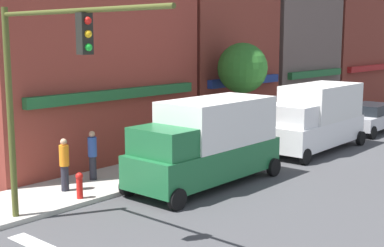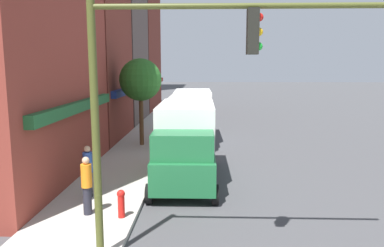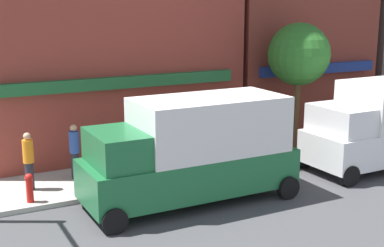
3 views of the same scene
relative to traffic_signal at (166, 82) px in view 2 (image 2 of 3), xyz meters
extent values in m
cube|color=#1E592D|center=(6.09, 4.03, -1.23)|extent=(8.31, 0.30, 0.40)
cube|color=maroon|center=(14.60, 6.68, 0.97)|extent=(6.78, 5.00, 10.39)
cube|color=navy|center=(14.60, 4.03, -1.23)|extent=(5.76, 0.30, 0.40)
cube|color=brown|center=(22.02, 6.68, 3.50)|extent=(7.25, 5.00, 15.46)
cube|color=#1E592D|center=(22.02, 4.03, -1.23)|extent=(6.16, 0.30, 0.40)
cube|color=maroon|center=(30.58, 6.68, 1.70)|extent=(9.24, 5.00, 11.85)
cube|color=maroon|center=(30.58, 4.03, -1.23)|extent=(7.86, 0.30, 0.40)
cylinder|color=#474C1E|center=(0.00, 1.58, -1.22)|extent=(0.18, 0.18, 6.01)
cylinder|color=#474C1E|center=(0.00, -1.54, 1.58)|extent=(0.12, 6.25, 0.12)
cube|color=black|center=(0.00, -1.85, 1.06)|extent=(0.32, 0.24, 0.95)
sphere|color=red|center=(0.00, -1.98, 1.35)|extent=(0.18, 0.18, 0.18)
sphere|color=#EAAD14|center=(0.00, -1.98, 1.05)|extent=(0.18, 0.18, 0.18)
sphere|color=green|center=(0.00, -1.98, 0.75)|extent=(0.18, 0.18, 0.18)
cube|color=#1E6638|center=(6.47, -0.12, -3.34)|extent=(6.21, 2.24, 1.10)
cube|color=silver|center=(7.09, -0.12, -1.99)|extent=(4.35, 2.23, 1.60)
cube|color=#1E6638|center=(4.48, -0.12, -2.34)|extent=(1.75, 2.10, 0.90)
cylinder|color=black|center=(3.78, 0.98, -3.89)|extent=(0.68, 0.22, 0.68)
cylinder|color=black|center=(3.78, -1.22, -3.89)|extent=(0.68, 0.22, 0.68)
cylinder|color=black|center=(9.16, 0.98, -3.89)|extent=(0.68, 0.22, 0.68)
cylinder|color=black|center=(9.16, -1.22, -3.89)|extent=(0.68, 0.22, 0.68)
cube|color=white|center=(14.26, -0.12, -3.34)|extent=(6.25, 2.34, 1.10)
cube|color=silver|center=(14.88, -0.12, -1.99)|extent=(4.39, 2.30, 1.60)
cube|color=white|center=(12.27, -0.12, -2.34)|extent=(1.78, 2.13, 0.90)
cylinder|color=black|center=(11.56, 0.98, -3.89)|extent=(0.68, 0.22, 0.68)
cylinder|color=black|center=(11.56, -1.22, -3.89)|extent=(0.68, 0.22, 0.68)
cylinder|color=black|center=(16.95, 0.98, -3.89)|extent=(0.68, 0.22, 0.68)
cylinder|color=black|center=(16.95, -1.22, -3.89)|extent=(0.68, 0.22, 0.68)
cube|color=#B7B7BC|center=(20.61, -0.12, -3.54)|extent=(4.44, 1.90, 0.70)
cube|color=black|center=(20.61, -0.12, -2.91)|extent=(2.46, 1.71, 0.55)
cylinder|color=black|center=(18.82, 0.78, -3.89)|extent=(0.68, 0.22, 0.68)
cylinder|color=black|center=(18.82, -1.02, -3.89)|extent=(0.68, 0.22, 0.68)
cylinder|color=black|center=(22.40, 0.78, -3.89)|extent=(0.68, 0.22, 0.68)
cylinder|color=black|center=(22.40, -1.02, -3.89)|extent=(0.68, 0.22, 0.68)
cylinder|color=#23232D|center=(3.97, 3.08, -3.65)|extent=(0.26, 0.26, 0.85)
cylinder|color=#2D4C9E|center=(3.97, 3.08, -2.88)|extent=(0.32, 0.32, 0.70)
sphere|color=tan|center=(3.97, 3.08, -2.42)|extent=(0.22, 0.22, 0.22)
cylinder|color=#23232D|center=(2.46, 2.65, -3.65)|extent=(0.26, 0.26, 0.85)
cylinder|color=orange|center=(2.46, 2.65, -2.88)|extent=(0.32, 0.32, 0.70)
sphere|color=tan|center=(2.46, 2.65, -2.42)|extent=(0.22, 0.22, 0.22)
cylinder|color=red|center=(2.26, 1.58, -3.75)|extent=(0.20, 0.20, 0.65)
sphere|color=red|center=(2.26, 1.58, -3.36)|extent=(0.24, 0.24, 0.24)
cylinder|color=brown|center=(12.45, 2.68, -2.66)|extent=(0.24, 0.24, 2.83)
sphere|color=#286623|center=(12.45, 2.68, -0.43)|extent=(2.33, 2.33, 2.33)
camera|label=1|loc=(-7.70, -11.88, 0.98)|focal=50.00mm
camera|label=2|loc=(-8.14, -0.84, 0.36)|focal=35.00mm
camera|label=3|loc=(-0.22, -13.19, 1.43)|focal=50.00mm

